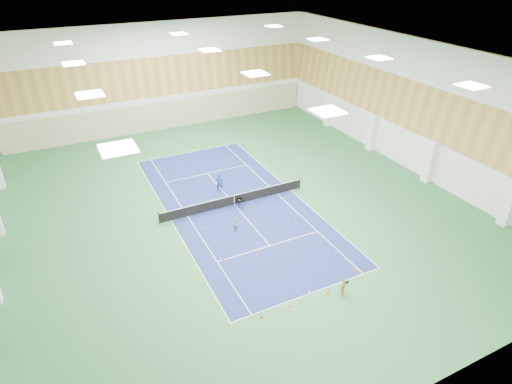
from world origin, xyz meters
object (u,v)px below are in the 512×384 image
(coach, at_px, (219,182))
(ball_cart, at_px, (240,203))
(child_court, at_px, (237,224))
(child_apron, at_px, (343,287))
(tennis_net, at_px, (234,199))

(coach, height_order, ball_cart, coach)
(child_court, bearing_deg, ball_cart, 52.54)
(ball_cart, bearing_deg, child_court, -137.67)
(child_court, xyz_separation_m, ball_cart, (1.58, 2.96, -0.14))
(child_apron, bearing_deg, coach, 73.08)
(child_court, xyz_separation_m, child_apron, (3.06, -9.29, 0.04))
(child_court, bearing_deg, coach, 70.39)
(coach, relative_size, ball_cart, 2.02)
(ball_cart, bearing_deg, coach, 77.88)
(tennis_net, height_order, coach, coach)
(child_court, distance_m, ball_cart, 3.36)
(child_court, distance_m, child_apron, 9.78)
(tennis_net, xyz_separation_m, child_apron, (1.70, -12.85, 0.06))
(child_apron, bearing_deg, child_court, 84.32)
(child_court, relative_size, ball_cart, 1.32)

